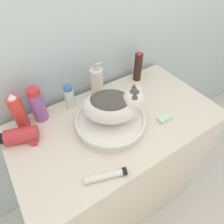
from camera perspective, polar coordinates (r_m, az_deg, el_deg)
wall_back at (r=1.10m, az=-9.21°, el=20.09°), size 8.00×0.05×2.40m
vanity_counter at (r=1.39m, az=1.18°, el=-15.13°), size 1.07×0.59×0.90m
sink_basin at (r=0.98m, az=-0.46°, el=-2.62°), size 0.35×0.35×0.06m
cat at (r=0.90m, az=0.32°, el=2.07°), size 0.31×0.33×0.18m
faucet at (r=1.07m, az=6.83°, el=4.62°), size 0.14×0.07×0.13m
spray_bottle_trigger at (r=1.03m, az=-25.21°, el=0.01°), size 0.06×0.06×0.20m
hairspray_can_black at (r=1.26m, az=7.43°, el=12.74°), size 0.05×0.05×0.20m
deodorant_stick at (r=1.08m, az=-12.13°, el=4.53°), size 0.05×0.05×0.15m
soap_pump_bottle at (r=1.12m, az=-4.35°, el=8.34°), size 0.07×0.07×0.21m
mouthwash_bottle at (r=1.04m, az=-20.53°, el=1.87°), size 0.07×0.07×0.19m
cream_tube at (r=0.83m, az=-1.62°, el=-17.73°), size 0.17×0.08×0.03m
hair_dryer at (r=1.01m, az=-24.31°, el=-6.13°), size 0.17×0.13×0.07m
soap_bar at (r=1.05m, az=14.72°, el=-1.77°), size 0.07×0.04×0.02m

